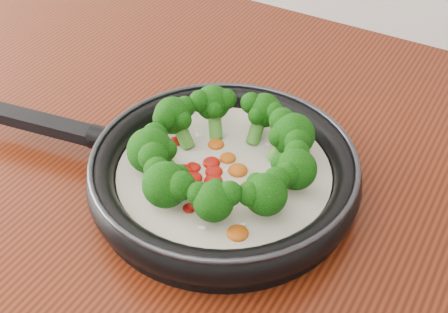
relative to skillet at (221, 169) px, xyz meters
The scene contains 1 object.
skillet is the anchor object (origin of this frame).
Camera 1 is at (0.32, 0.64, 1.36)m, focal length 48.14 mm.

